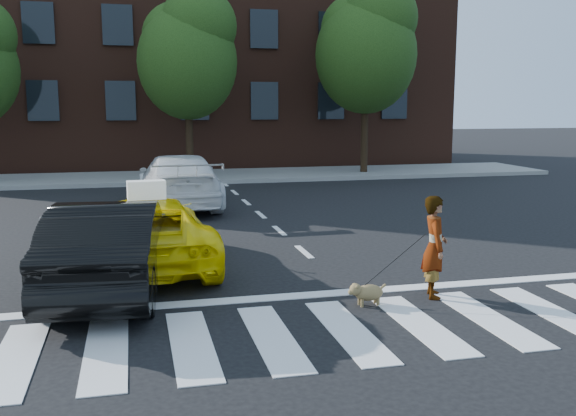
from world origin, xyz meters
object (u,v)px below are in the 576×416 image
at_px(white_suv, 179,181).
at_px(tree_right, 367,42).
at_px(black_sedan, 110,246).
at_px(tree_mid, 188,50).
at_px(dog, 366,292).
at_px(taxi, 148,232).
at_px(woman, 435,247).

bearing_deg(white_suv, tree_right, -142.59).
distance_m(tree_right, black_sedan, 17.90).
height_order(tree_right, white_suv, tree_right).
bearing_deg(tree_mid, black_sedan, -99.94).
bearing_deg(black_sedan, tree_right, -117.49).
relative_size(white_suv, dog, 8.61).
bearing_deg(dog, black_sedan, 152.87).
relative_size(taxi, white_suv, 0.87).
distance_m(tree_right, woman, 17.20).
relative_size(taxi, dog, 7.51).
relative_size(tree_right, dog, 12.94).
bearing_deg(dog, white_suv, 98.46).
height_order(tree_right, taxi, tree_right).
height_order(tree_mid, tree_right, tree_right).
distance_m(taxi, white_suv, 6.66).
relative_size(black_sedan, dog, 7.28).
distance_m(woman, dog, 1.28).
xyz_separation_m(black_sedan, white_suv, (1.62, 8.09, 0.03)).
bearing_deg(woman, black_sedan, 89.46).
bearing_deg(taxi, tree_right, -128.00).
distance_m(tree_mid, taxi, 13.76).
bearing_deg(taxi, woman, 141.05).
bearing_deg(tree_right, dog, -110.31).
bearing_deg(tree_right, taxi, -124.61).
bearing_deg(dog, woman, 5.32).
height_order(black_sedan, white_suv, white_suv).
xyz_separation_m(tree_mid, woman, (2.19, -15.90, -4.08)).
relative_size(tree_right, taxi, 1.72).
bearing_deg(black_sedan, taxi, -105.78).
xyz_separation_m(tree_right, taxi, (-8.93, -12.95, -4.64)).
relative_size(white_suv, woman, 3.32).
bearing_deg(tree_right, black_sedan, -123.41).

